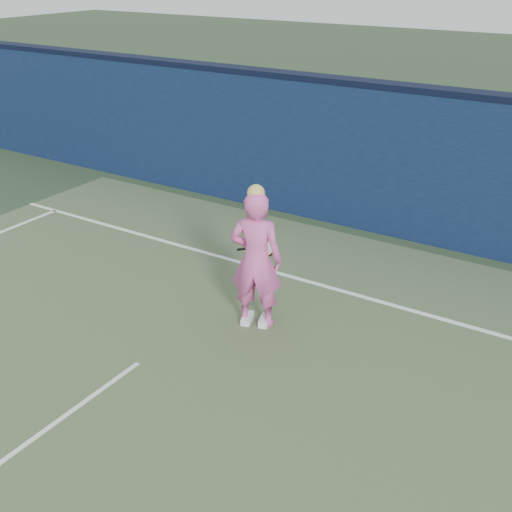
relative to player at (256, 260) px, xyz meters
The scene contains 6 objects.
ground 2.83m from the player, 105.19° to the right, with size 80.00×80.00×0.00m, color #2B3C25.
backstop_wall 4.00m from the player, 100.11° to the left, with size 24.00×0.40×2.50m, color #0C1734.
wall_cap 4.30m from the player, 100.11° to the left, with size 24.00×0.42×0.10m, color black.
player is the anchor object (origin of this frame).
racket 0.42m from the player, 109.28° to the left, with size 0.56×0.19×0.30m.
court_lines 3.13m from the player, 103.53° to the right, with size 11.00×12.04×0.01m.
Camera 1 is at (4.67, -3.70, 4.51)m, focal length 45.00 mm.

